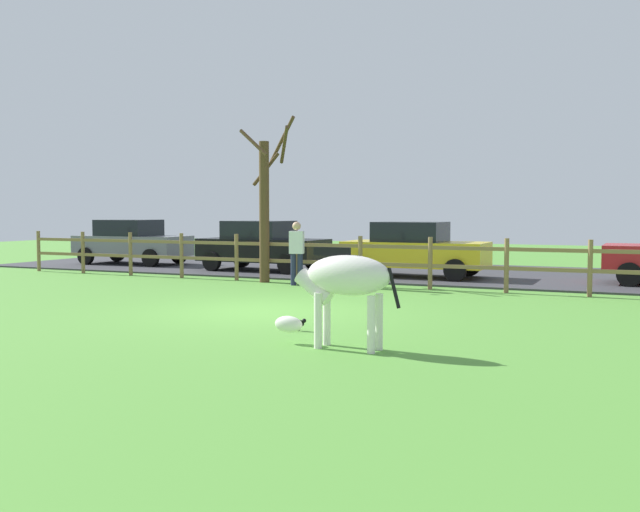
% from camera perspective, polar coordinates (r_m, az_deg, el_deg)
% --- Properties ---
extents(ground_plane, '(60.00, 60.00, 0.00)m').
position_cam_1_polar(ground_plane, '(13.71, -4.36, -4.41)').
color(ground_plane, '#549338').
extents(parking_asphalt, '(28.00, 7.40, 0.05)m').
position_cam_1_polar(parking_asphalt, '(22.26, 7.25, -1.27)').
color(parking_asphalt, '#38383D').
rests_on(parking_asphalt, ground_plane).
extents(paddock_fence, '(22.11, 0.11, 1.28)m').
position_cam_1_polar(paddock_fence, '(18.16, 3.25, -0.13)').
color(paddock_fence, olive).
rests_on(paddock_fence, ground_plane).
extents(bare_tree, '(1.37, 1.39, 4.43)m').
position_cam_1_polar(bare_tree, '(19.16, -4.39, 4.34)').
color(bare_tree, '#513A23').
rests_on(bare_tree, ground_plane).
extents(zebra, '(1.94, 0.53, 1.41)m').
position_cam_1_polar(zebra, '(9.86, 1.84, -2.13)').
color(zebra, white).
rests_on(zebra, ground_plane).
extents(crow_on_grass, '(0.22, 0.10, 0.20)m').
position_cam_1_polar(crow_on_grass, '(11.40, -1.63, -5.40)').
color(crow_on_grass, black).
rests_on(crow_on_grass, ground_plane).
extents(parked_car_yellow, '(4.01, 1.89, 1.56)m').
position_cam_1_polar(parked_car_yellow, '(20.33, 7.57, 0.57)').
color(parked_car_yellow, yellow).
rests_on(parked_car_yellow, parking_asphalt).
extents(parked_car_black, '(4.07, 2.02, 1.56)m').
position_cam_1_polar(parked_car_black, '(22.33, -4.67, 0.86)').
color(parked_car_black, black).
rests_on(parked_car_black, parking_asphalt).
extents(parked_car_grey, '(4.07, 2.01, 1.56)m').
position_cam_1_polar(parked_car_grey, '(25.92, -14.85, 1.13)').
color(parked_car_grey, slate).
rests_on(parked_car_grey, parking_asphalt).
extents(visitor_near_fence, '(0.40, 0.30, 1.64)m').
position_cam_1_polar(visitor_near_fence, '(18.29, -1.88, 0.46)').
color(visitor_near_fence, '#232847').
rests_on(visitor_near_fence, ground_plane).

